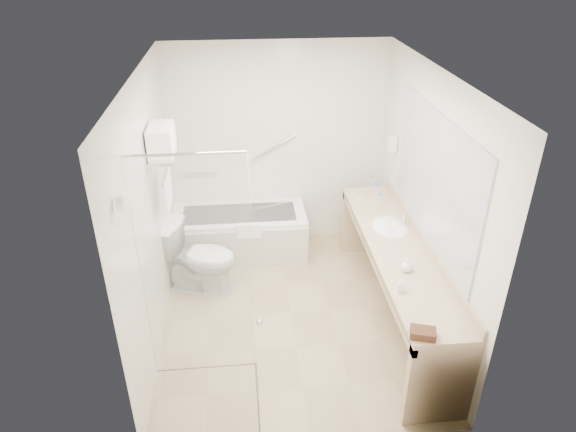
{
  "coord_description": "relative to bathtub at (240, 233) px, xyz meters",
  "views": [
    {
      "loc": [
        -0.45,
        -4.23,
        3.49
      ],
      "look_at": [
        0.0,
        0.3,
        1.0
      ],
      "focal_mm": 32.0,
      "sensor_mm": 36.0,
      "label": 1
    }
  ],
  "objects": [
    {
      "name": "towel_shelf",
      "position": [
        -0.67,
        -0.89,
        1.48
      ],
      "size": [
        0.24,
        0.55,
        0.81
      ],
      "color": "silver",
      "rests_on": "wall_left"
    },
    {
      "name": "sink",
      "position": [
        1.55,
        -0.99,
        0.54
      ],
      "size": [
        0.4,
        0.52,
        0.14
      ],
      "primitive_type": "ellipsoid",
      "color": "white",
      "rests_on": "vanity_counter"
    },
    {
      "name": "hairdryer_unit",
      "position": [
        1.75,
        -0.19,
        1.17
      ],
      "size": [
        0.08,
        0.1,
        0.18
      ],
      "primitive_type": "cube",
      "color": "silver",
      "rests_on": "wall_right"
    },
    {
      "name": "soap_bottle_b",
      "position": [
        1.48,
        -1.79,
        0.62
      ],
      "size": [
        0.1,
        0.13,
        0.1
      ],
      "primitive_type": "imported",
      "rotation": [
        0.0,
        0.0,
        0.02
      ],
      "color": "silver",
      "rests_on": "vanity_counter"
    },
    {
      "name": "wall_back",
      "position": [
        0.5,
        0.36,
        0.97
      ],
      "size": [
        2.6,
        0.1,
        2.5
      ],
      "primitive_type": "cube",
      "color": "beige",
      "rests_on": "ground"
    },
    {
      "name": "faucet",
      "position": [
        1.7,
        -0.99,
        0.65
      ],
      "size": [
        0.03,
        0.03,
        0.14
      ],
      "primitive_type": "cylinder",
      "color": "silver",
      "rests_on": "vanity_counter"
    },
    {
      "name": "ceiling",
      "position": [
        0.5,
        -1.24,
        2.22
      ],
      "size": [
        2.6,
        3.2,
        0.1
      ],
      "primitive_type": "cube",
      "color": "silver",
      "rests_on": "wall_back"
    },
    {
      "name": "floor",
      "position": [
        0.5,
        -1.24,
        -0.28
      ],
      "size": [
        3.2,
        3.2,
        0.0
      ],
      "primitive_type": "plane",
      "color": "tan",
      "rests_on": "ground"
    },
    {
      "name": "wall_front",
      "position": [
        0.5,
        -2.84,
        0.97
      ],
      "size": [
        2.6,
        0.1,
        2.5
      ],
      "primitive_type": "cube",
      "color": "beige",
      "rests_on": "ground"
    },
    {
      "name": "drinking_glass_far",
      "position": [
        1.33,
        -0.53,
        0.63
      ],
      "size": [
        0.1,
        0.1,
        0.1
      ],
      "primitive_type": "cylinder",
      "rotation": [
        0.0,
        0.0,
        0.3
      ],
      "color": "silver",
      "rests_on": "vanity_counter"
    },
    {
      "name": "bathtub",
      "position": [
        0.0,
        0.0,
        0.0
      ],
      "size": [
        1.6,
        0.73,
        0.59
      ],
      "color": "white",
      "rests_on": "floor"
    },
    {
      "name": "water_bottle_right",
      "position": [
        1.53,
        -0.63,
        0.67
      ],
      "size": [
        0.06,
        0.06,
        0.2
      ],
      "rotation": [
        0.0,
        0.0,
        -0.22
      ],
      "color": "silver",
      "rests_on": "vanity_counter"
    },
    {
      "name": "grab_bar_long",
      "position": [
        0.45,
        0.32,
        0.97
      ],
      "size": [
        0.53,
        0.03,
        0.33
      ],
      "primitive_type": "cylinder",
      "rotation": [
        0.0,
        1.05,
        0.0
      ],
      "color": "silver",
      "rests_on": "wall_back"
    },
    {
      "name": "shower_enclosure",
      "position": [
        -0.13,
        -2.16,
        0.79
      ],
      "size": [
        0.96,
        0.91,
        2.11
      ],
      "color": "silver",
      "rests_on": "floor"
    },
    {
      "name": "soap_bottle_a",
      "position": [
        1.34,
        -2.08,
        0.6
      ],
      "size": [
        0.07,
        0.13,
        0.06
      ],
      "primitive_type": "imported",
      "rotation": [
        0.0,
        0.0,
        -0.14
      ],
      "color": "silver",
      "rests_on": "vanity_counter"
    },
    {
      "name": "wall_left",
      "position": [
        -0.8,
        -1.24,
        0.97
      ],
      "size": [
        0.1,
        3.2,
        2.5
      ],
      "primitive_type": "cube",
      "color": "beige",
      "rests_on": "ground"
    },
    {
      "name": "wall_right",
      "position": [
        1.8,
        -1.24,
        0.97
      ],
      "size": [
        0.1,
        3.2,
        2.5
      ],
      "primitive_type": "cube",
      "color": "beige",
      "rests_on": "ground"
    },
    {
      "name": "vanity_counter",
      "position": [
        1.52,
        -1.39,
        0.36
      ],
      "size": [
        0.55,
        2.7,
        0.95
      ],
      "color": "tan",
      "rests_on": "floor"
    },
    {
      "name": "mirror",
      "position": [
        1.79,
        -1.39,
        1.27
      ],
      "size": [
        0.02,
        2.0,
        1.2
      ],
      "primitive_type": "cube",
      "color": "#AAAFB7",
      "rests_on": "wall_right"
    },
    {
      "name": "toilet",
      "position": [
        -0.45,
        -0.7,
        0.13
      ],
      "size": [
        0.92,
        0.68,
        0.81
      ],
      "primitive_type": "imported",
      "rotation": [
        0.0,
        0.0,
        1.28
      ],
      "color": "white",
      "rests_on": "floor"
    },
    {
      "name": "grab_bar_short",
      "position": [
        -0.45,
        0.32,
        0.67
      ],
      "size": [
        0.4,
        0.03,
        0.03
      ],
      "primitive_type": "cylinder",
      "rotation": [
        0.0,
        1.57,
        0.0
      ],
      "color": "silver",
      "rests_on": "wall_back"
    },
    {
      "name": "amenity_basket",
      "position": [
        1.35,
        -2.64,
        0.61
      ],
      "size": [
        0.22,
        0.18,
        0.06
      ],
      "primitive_type": "cube",
      "rotation": [
        0.0,
        0.0,
        -0.3
      ],
      "color": "#4E2C1C",
      "rests_on": "vanity_counter"
    },
    {
      "name": "drinking_glass_near",
      "position": [
        1.51,
        -1.16,
        0.62
      ],
      "size": [
        0.1,
        0.1,
        0.1
      ],
      "primitive_type": "cylinder",
      "rotation": [
        0.0,
        0.0,
        -0.26
      ],
      "color": "silver",
      "rests_on": "vanity_counter"
    },
    {
      "name": "water_bottle_left",
      "position": [
        1.55,
        -0.38,
        0.66
      ],
      "size": [
        0.06,
        0.06,
        0.19
      ],
      "rotation": [
        0.0,
        0.0,
        0.3
      ],
      "color": "silver",
      "rests_on": "vanity_counter"
    },
    {
      "name": "water_bottle_mid",
      "position": [
        1.56,
        -0.14,
        0.66
      ],
      "size": [
        0.06,
        0.06,
        0.19
      ],
      "rotation": [
        0.0,
        0.0,
        -0.15
      ],
      "color": "silver",
      "rests_on": "vanity_counter"
    }
  ]
}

